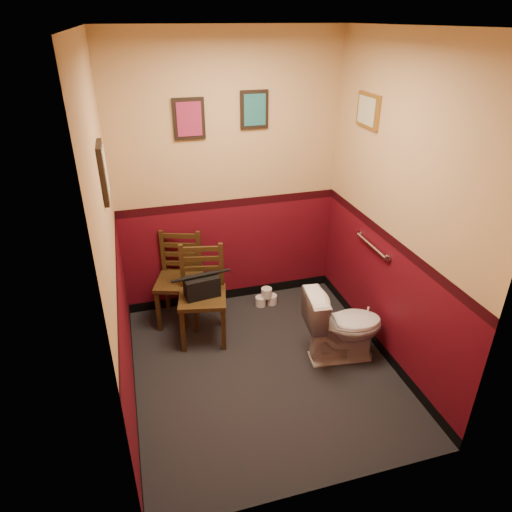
# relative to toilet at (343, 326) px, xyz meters

# --- Properties ---
(floor) EXTENTS (2.20, 2.40, 0.00)m
(floor) POSITION_rel_toilet_xyz_m (-0.72, 0.02, -0.34)
(floor) COLOR black
(floor) RESTS_ON ground
(ceiling) EXTENTS (2.20, 2.40, 0.00)m
(ceiling) POSITION_rel_toilet_xyz_m (-0.72, 0.02, 2.36)
(ceiling) COLOR silver
(ceiling) RESTS_ON ground
(wall_back) EXTENTS (2.20, 0.00, 2.70)m
(wall_back) POSITION_rel_toilet_xyz_m (-0.72, 1.22, 1.01)
(wall_back) COLOR #510914
(wall_back) RESTS_ON ground
(wall_front) EXTENTS (2.20, 0.00, 2.70)m
(wall_front) POSITION_rel_toilet_xyz_m (-0.72, -1.18, 1.01)
(wall_front) COLOR #510914
(wall_front) RESTS_ON ground
(wall_left) EXTENTS (0.00, 2.40, 2.70)m
(wall_left) POSITION_rel_toilet_xyz_m (-1.82, 0.02, 1.01)
(wall_left) COLOR #510914
(wall_left) RESTS_ON ground
(wall_right) EXTENTS (0.00, 2.40, 2.70)m
(wall_right) POSITION_rel_toilet_xyz_m (0.38, 0.02, 1.01)
(wall_right) COLOR #510914
(wall_right) RESTS_ON ground
(grab_bar) EXTENTS (0.05, 0.56, 0.06)m
(grab_bar) POSITION_rel_toilet_xyz_m (0.35, 0.27, 0.61)
(grab_bar) COLOR silver
(grab_bar) RESTS_ON wall_right
(framed_print_back_a) EXTENTS (0.28, 0.04, 0.36)m
(framed_print_back_a) POSITION_rel_toilet_xyz_m (-1.07, 1.20, 1.61)
(framed_print_back_a) COLOR black
(framed_print_back_a) RESTS_ON wall_back
(framed_print_back_b) EXTENTS (0.26, 0.04, 0.34)m
(framed_print_back_b) POSITION_rel_toilet_xyz_m (-0.47, 1.20, 1.66)
(framed_print_back_b) COLOR black
(framed_print_back_b) RESTS_ON wall_back
(framed_print_left) EXTENTS (0.04, 0.30, 0.38)m
(framed_print_left) POSITION_rel_toilet_xyz_m (-1.80, 0.12, 1.51)
(framed_print_left) COLOR black
(framed_print_left) RESTS_ON wall_left
(framed_print_right) EXTENTS (0.04, 0.34, 0.28)m
(framed_print_right) POSITION_rel_toilet_xyz_m (0.36, 0.62, 1.71)
(framed_print_right) COLOR olive
(framed_print_right) RESTS_ON wall_right
(toilet) EXTENTS (0.74, 0.47, 0.68)m
(toilet) POSITION_rel_toilet_xyz_m (0.00, 0.00, 0.00)
(toilet) COLOR white
(toilet) RESTS_ON floor
(toilet_brush) EXTENTS (0.13, 0.13, 0.45)m
(toilet_brush) POSITION_rel_toilet_xyz_m (0.26, 0.05, -0.27)
(toilet_brush) COLOR silver
(toilet_brush) RESTS_ON floor
(chair_left) EXTENTS (0.54, 0.54, 0.91)m
(chair_left) POSITION_rel_toilet_xyz_m (-1.29, 1.00, 0.11)
(chair_left) COLOR #432E14
(chair_left) RESTS_ON floor
(chair_right) EXTENTS (0.51, 0.51, 0.91)m
(chair_right) POSITION_rel_toilet_xyz_m (-1.13, 0.65, 0.12)
(chair_right) COLOR #432E14
(chair_right) RESTS_ON floor
(handbag) EXTENTS (0.33, 0.19, 0.23)m
(handbag) POSITION_rel_toilet_xyz_m (-1.14, 0.61, 0.24)
(handbag) COLOR black
(handbag) RESTS_ON chair_right
(tp_stack) EXTENTS (0.24, 0.12, 0.21)m
(tp_stack) POSITION_rel_toilet_xyz_m (-0.40, 0.99, -0.26)
(tp_stack) COLOR silver
(tp_stack) RESTS_ON floor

